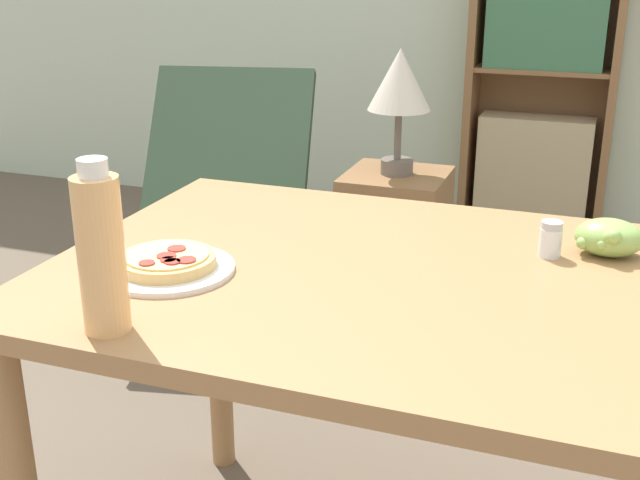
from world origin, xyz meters
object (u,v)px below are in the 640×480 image
(lounge_chair_near, at_px, (220,243))
(side_table, at_px, (394,253))
(pizza_on_plate, at_px, (168,264))
(table_lamp, at_px, (400,86))
(drink_bottle, at_px, (101,252))
(grape_bunch, at_px, (610,238))
(bookshelf, at_px, (541,85))
(salt_shaker, at_px, (551,239))

(lounge_chair_near, bearing_deg, side_table, -2.81)
(pizza_on_plate, distance_m, table_lamp, 1.44)
(pizza_on_plate, bearing_deg, drink_bottle, -82.10)
(grape_bunch, relative_size, bookshelf, 0.08)
(drink_bottle, bearing_deg, pizza_on_plate, 97.90)
(drink_bottle, height_order, salt_shaker, drink_bottle)
(grape_bunch, height_order, bookshelf, bookshelf)
(table_lamp, bearing_deg, salt_shaker, -62.71)
(bookshelf, bearing_deg, lounge_chair_near, -128.30)
(pizza_on_plate, relative_size, lounge_chair_near, 0.27)
(drink_bottle, bearing_deg, table_lamp, 89.76)
(grape_bunch, relative_size, side_table, 0.23)
(grape_bunch, xyz_separation_m, drink_bottle, (-0.69, -0.58, 0.09))
(salt_shaker, bearing_deg, table_lamp, 117.29)
(pizza_on_plate, height_order, grape_bunch, grape_bunch)
(drink_bottle, bearing_deg, bookshelf, 82.62)
(salt_shaker, height_order, table_lamp, table_lamp)
(grape_bunch, bearing_deg, drink_bottle, -140.24)
(bookshelf, bearing_deg, drink_bottle, -97.38)
(lounge_chair_near, height_order, table_lamp, table_lamp)
(salt_shaker, distance_m, bookshelf, 2.29)
(grape_bunch, xyz_separation_m, table_lamp, (-0.69, 1.09, 0.07))
(drink_bottle, relative_size, side_table, 0.45)
(pizza_on_plate, relative_size, grape_bunch, 1.78)
(salt_shaker, bearing_deg, pizza_on_plate, -153.71)
(lounge_chair_near, distance_m, table_lamp, 0.87)
(salt_shaker, height_order, bookshelf, bookshelf)
(grape_bunch, bearing_deg, bookshelf, 98.36)
(grape_bunch, distance_m, table_lamp, 1.29)
(lounge_chair_near, relative_size, side_table, 1.51)
(drink_bottle, relative_size, salt_shaker, 3.88)
(grape_bunch, distance_m, side_table, 1.39)
(salt_shaker, xyz_separation_m, bookshelf, (-0.23, 2.27, -0.07))
(drink_bottle, height_order, lounge_chair_near, drink_bottle)
(pizza_on_plate, distance_m, bookshelf, 2.61)
(lounge_chair_near, bearing_deg, pizza_on_plate, -78.61)
(grape_bunch, height_order, lounge_chair_near, lounge_chair_near)
(salt_shaker, relative_size, lounge_chair_near, 0.08)
(pizza_on_plate, relative_size, side_table, 0.40)
(lounge_chair_near, distance_m, bookshelf, 1.65)
(pizza_on_plate, bearing_deg, side_table, 88.47)
(side_table, xyz_separation_m, table_lamp, (-0.00, 0.00, 0.59))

